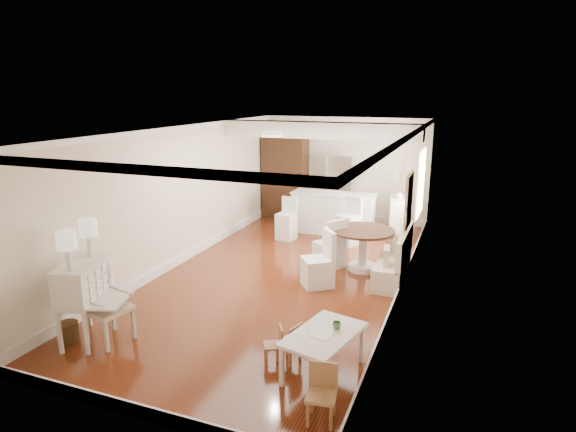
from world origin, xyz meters
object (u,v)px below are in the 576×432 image
Objects in this scene: kids_table at (324,353)px; breakfast_counter at (333,213)px; kids_chair_b at (289,342)px; slip_chair_near at (317,259)px; slip_chair_far at (329,243)px; gustavian_armchair at (108,308)px; bar_stool_right at (348,221)px; sideboard at (399,218)px; dining_table at (363,250)px; kids_chair_a at (273,345)px; kids_chair_c at (321,395)px; pantry_cabinet at (285,177)px; bar_stool_left at (286,219)px; secretary_bureau at (85,301)px; fridge at (351,191)px; wicker_basket at (69,332)px.

kids_table is 0.55× the size of breakfast_counter.
breakfast_counter is (-1.09, 5.93, 0.24)m from kids_chair_b.
slip_chair_far is at bearing 147.92° from slip_chair_near.
gustavian_armchair is 5.96m from bar_stool_right.
sideboard is (0.93, 3.56, -0.03)m from slip_chair_near.
dining_table is at bearing -108.75° from sideboard.
sideboard is (1.01, 0.94, -0.07)m from bar_stool_right.
kids_chair_c reaches higher than kids_chair_a.
pantry_cabinet reaches higher than slip_chair_near.
bar_stool_left is at bearing 147.43° from dining_table.
secretary_bureau is at bearing -90.76° from pantry_cabinet.
kids_chair_a is at bearing -63.13° from bar_stool_right.
secretary_bureau is 7.74m from fridge.
bar_stool_left is 1.49m from bar_stool_right.
slip_chair_near is (-0.24, 2.66, 0.27)m from kids_chair_a.
pantry_cabinet is (-2.36, 4.44, 0.63)m from slip_chair_near.
kids_chair_a is 3.77m from dining_table.
secretary_bureau is at bearing -90.96° from bar_stool_left.
kids_chair_c is 4.69m from dining_table.
kids_chair_c is 8.79m from pantry_cabinet.
slip_chair_near is (-0.59, -1.09, 0.10)m from dining_table.
breakfast_counter is 1.14m from fridge.
fridge reaches higher than bar_stool_right.
kids_chair_c reaches higher than kids_table.
gustavian_armchair is 5.46m from bar_stool_left.
secretary_bureau reaches higher than kids_chair_b.
bar_stool_right is at bearing 14.61° from bar_stool_left.
bar_stool_right is (-0.09, 2.63, 0.04)m from slip_chair_near.
wicker_basket is at bearing -109.70° from kids_chair_a.
kids_chair_a is at bearing 178.25° from kids_table.
kids_chair_a is (2.71, 0.39, -0.33)m from secretary_bureau.
wicker_basket is 0.28× the size of slip_chair_far.
bar_stool_right is at bearing 145.32° from slip_chair_near.
sideboard reaches higher than kids_chair_c.
kids_table is at bearing -72.31° from gustavian_armchair.
kids_chair_b is at bearing 11.34° from wicker_basket.
kids_chair_a is 0.49× the size of slip_chair_far.
sideboard reaches higher than kids_table.
dining_table is 1.20× the size of sideboard.
pantry_cabinet reaches higher than sideboard.
slip_chair_far is 4.15m from pantry_cabinet.
slip_chair_near is 1.04m from slip_chair_far.
fridge is at bearing 155.69° from kids_chair_a.
pantry_cabinet is at bearing 171.47° from slip_chair_near.
kids_table is (3.63, 0.51, 0.14)m from wicker_basket.
fridge reaches higher than wicker_basket.
breakfast_counter is at bearing 154.61° from slip_chair_near.
kids_chair_c is 0.64× the size of bar_stool_left.
dining_table is 4.53m from pantry_cabinet.
slip_chair_near is at bearing -23.44° from gustavian_armchair.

